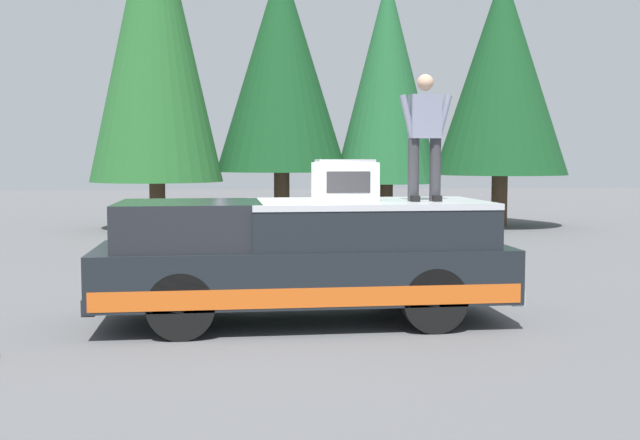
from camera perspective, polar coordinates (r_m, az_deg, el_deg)
name	(u,v)px	position (r m, az deg, el deg)	size (l,w,h in m)	color
ground_plane	(259,325)	(10.63, -4.44, -7.59)	(90.00, 90.00, 0.00)	#565659
pickup_truck	(303,258)	(10.64, -1.23, -2.79)	(2.01, 5.54, 1.65)	black
compressor_unit	(345,180)	(10.69, 1.81, 2.91)	(0.65, 0.84, 0.56)	silver
person_on_truck_bed	(425,134)	(10.61, 7.63, 6.23)	(0.29, 0.72, 1.69)	#333338
parked_car_silver	(403,223)	(20.09, 6.05, -0.19)	(1.64, 4.10, 1.16)	silver
conifer_far_left	(502,73)	(26.22, 13.07, 10.38)	(4.27, 4.27, 8.24)	#4C3826
conifer_left	(387,79)	(26.70, 4.92, 10.17)	(3.55, 3.55, 8.35)	#4C3826
conifer_center_left	(281,66)	(26.24, -2.83, 11.11)	(4.32, 4.32, 8.72)	#4C3826
conifer_center_right	(155,31)	(25.36, -11.94, 13.33)	(4.10, 4.10, 10.82)	#4C3826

